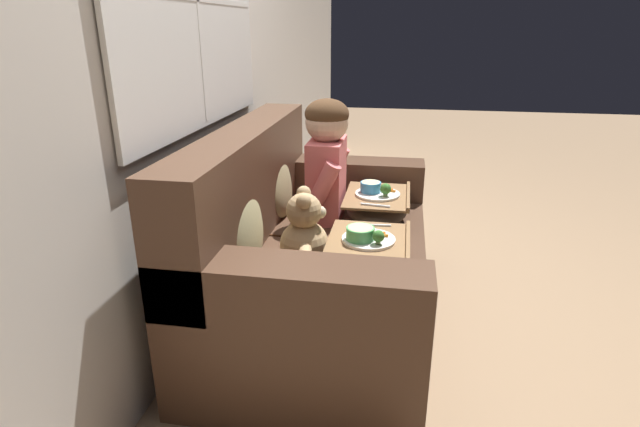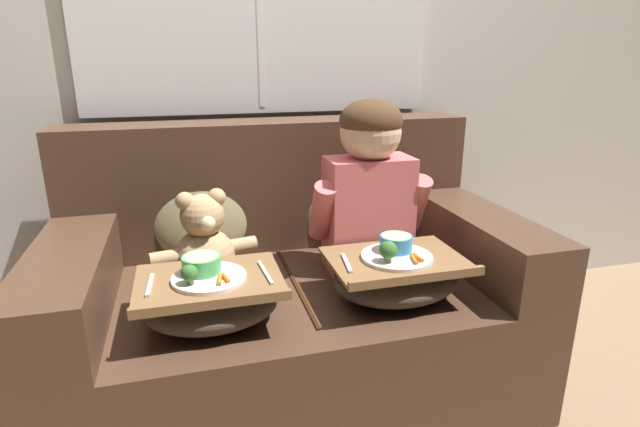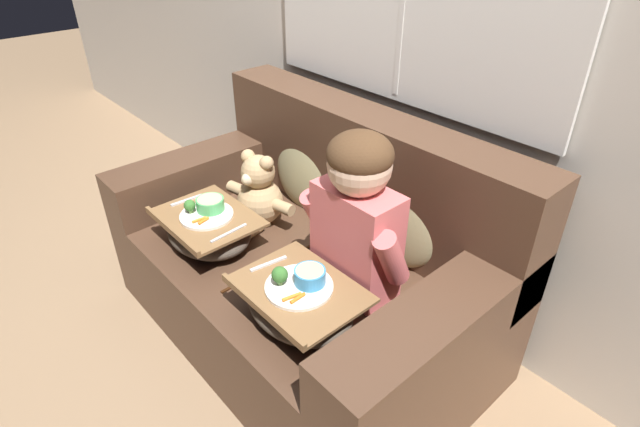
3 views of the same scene
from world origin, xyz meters
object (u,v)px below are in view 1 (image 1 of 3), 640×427
couch (308,256)px  throw_pillow_behind_child (277,182)px  teddy_bear (305,235)px  lap_tray_teddy (368,254)px  lap_tray_child (377,206)px  child_figure (327,154)px  throw_pillow_behind_teddy (242,222)px

couch → throw_pillow_behind_child: couch is taller
teddy_bear → lap_tray_teddy: bearing=-90.4°
lap_tray_child → lap_tray_teddy: 0.59m
couch → lap_tray_child: bearing=-46.2°
couch → child_figure: 0.53m
lap_tray_child → lap_tray_teddy: lap_tray_child is taller
throw_pillow_behind_child → throw_pillow_behind_teddy: (-0.59, 0.00, 0.00)m
throw_pillow_behind_child → child_figure: child_figure is taller
couch → teddy_bear: bearing=-170.8°
child_figure → teddy_bear: bearing=-179.7°
lap_tray_teddy → teddy_bear: bearing=89.6°
throw_pillow_behind_teddy → lap_tray_teddy: 0.54m
teddy_bear → lap_tray_teddy: teddy_bear is taller
lap_tray_teddy → throw_pillow_behind_child: bearing=41.8°
teddy_bear → lap_tray_teddy: (-0.00, -0.26, -0.07)m
child_figure → throw_pillow_behind_child: bearing=90.0°
lap_tray_child → lap_tray_teddy: bearing=180.0°
couch → lap_tray_teddy: size_ratio=3.84×
teddy_bear → couch: bearing=9.2°
couch → throw_pillow_behind_teddy: bearing=143.2°
throw_pillow_behind_teddy → child_figure: (0.59, -0.27, 0.16)m
couch → throw_pillow_behind_teddy: (-0.30, 0.22, 0.28)m
throw_pillow_behind_child → teddy_bear: size_ratio=1.09×
throw_pillow_behind_child → teddy_bear: 0.65m
throw_pillow_behind_teddy → teddy_bear: throw_pillow_behind_teddy is taller
child_figure → lap_tray_child: (-0.00, -0.27, -0.26)m
lap_tray_child → throw_pillow_behind_teddy: bearing=138.1°
throw_pillow_behind_child → lap_tray_child: bearing=-90.0°
couch → lap_tray_teddy: 0.46m
child_figure → lap_tray_teddy: bearing=-155.9°
couch → teddy_bear: (-0.30, -0.05, 0.24)m
throw_pillow_behind_teddy → lap_tray_child: size_ratio=0.94×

